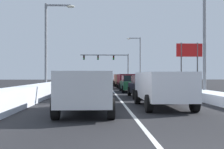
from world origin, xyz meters
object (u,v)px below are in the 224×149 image
suv_maroon_right_lane_fourth (127,80)px  street_lamp_right_near (199,25)px  sedan_navy_center_lane_third (96,83)px  suv_red_center_lane_fifth (97,79)px  suv_charcoal_center_lane_second (92,83)px  roadside_sign_right (189,55)px  street_lamp_left_mid (50,39)px  suv_white_right_lane_nearest (162,86)px  street_lamp_right_mid (138,56)px  sedan_green_right_lane_third (131,84)px  suv_silver_center_lane_nearest (86,88)px  suv_tan_right_lane_fifth (121,79)px  suv_gray_center_lane_fourth (95,80)px  traffic_light_gantry (111,61)px  sedan_black_right_lane_second (145,86)px

suv_maroon_right_lane_fourth → street_lamp_right_near: size_ratio=0.59×
sedan_navy_center_lane_third → suv_red_center_lane_fifth: bearing=90.0°
suv_charcoal_center_lane_second → roadside_sign_right: 18.60m
suv_red_center_lane_fifth → street_lamp_left_mid: 14.74m
suv_white_right_lane_nearest → street_lamp_right_mid: size_ratio=0.56×
sedan_green_right_lane_third → suv_silver_center_lane_nearest: suv_silver_center_lane_nearest is taller
suv_tan_right_lane_fifth → suv_silver_center_lane_nearest: bearing=-97.6°
sedan_green_right_lane_third → suv_tan_right_lane_fifth: size_ratio=0.92×
suv_gray_center_lane_fourth → traffic_light_gantry: size_ratio=0.46×
suv_maroon_right_lane_fourth → suv_tan_right_lane_fifth: same height
suv_tan_right_lane_fifth → suv_silver_center_lane_nearest: 26.74m
suv_silver_center_lane_nearest → street_lamp_right_near: street_lamp_right_near is taller
suv_red_center_lane_fifth → street_lamp_right_mid: bearing=59.3°
suv_white_right_lane_nearest → street_lamp_right_mid: street_lamp_right_mid is taller
suv_tan_right_lane_fifth → suv_silver_center_lane_nearest: size_ratio=1.00×
traffic_light_gantry → roadside_sign_right: traffic_light_gantry is taller
suv_charcoal_center_lane_second → sedan_black_right_lane_second: bearing=6.6°
suv_white_right_lane_nearest → street_lamp_right_near: (3.93, 5.75, 3.98)m
suv_charcoal_center_lane_second → traffic_light_gantry: 41.24m
suv_gray_center_lane_fourth → roadside_sign_right: size_ratio=0.89×
suv_silver_center_lane_nearest → traffic_light_gantry: bearing=86.4°
suv_maroon_right_lane_fourth → roadside_sign_right: (7.79, 1.40, 3.00)m
sedan_green_right_lane_third → suv_tan_right_lane_fifth: suv_tan_right_lane_fifth is taller
suv_white_right_lane_nearest → traffic_light_gantry: traffic_light_gantry is taller
roadside_sign_right → suv_white_right_lane_nearest: bearing=-111.8°
suv_white_right_lane_nearest → suv_charcoal_center_lane_second: (-3.52, 5.51, 0.00)m
suv_gray_center_lane_fourth → suv_white_right_lane_nearest: bearing=-79.4°
suv_silver_center_lane_nearest → street_lamp_left_mid: size_ratio=0.62×
street_lamp_right_near → street_lamp_right_mid: street_lamp_right_mid is taller
suv_maroon_right_lane_fourth → suv_red_center_lane_fifth: 7.76m
sedan_black_right_lane_second → suv_tan_right_lane_fifth: bearing=90.3°
street_lamp_left_mid → suv_gray_center_lane_fourth: bearing=62.7°
sedan_green_right_lane_third → suv_maroon_right_lane_fourth: bearing=88.1°
suv_red_center_lane_fifth → roadside_sign_right: size_ratio=0.89×
sedan_navy_center_lane_third → roadside_sign_right: 13.80m
suv_maroon_right_lane_fourth → street_lamp_right_mid: size_ratio=0.56×
street_lamp_right_near → sedan_green_right_lane_third: bearing=122.2°
suv_charcoal_center_lane_second → traffic_light_gantry: bearing=85.8°
sedan_black_right_lane_second → suv_maroon_right_lane_fourth: bearing=90.0°
suv_tan_right_lane_fifth → street_lamp_left_mid: street_lamp_left_mid is taller
sedan_green_right_lane_third → traffic_light_gantry: bearing=90.7°
sedan_black_right_lane_second → suv_maroon_right_lane_fourth: 12.53m
suv_charcoal_center_lane_second → suv_red_center_lane_fifth: bearing=89.6°
suv_charcoal_center_lane_second → street_lamp_left_mid: street_lamp_left_mid is taller
sedan_green_right_lane_third → sedan_navy_center_lane_third: (-3.29, 0.53, 0.00)m
suv_gray_center_lane_fourth → suv_red_center_lane_fifth: same height
suv_white_right_lane_nearest → street_lamp_right_near: street_lamp_right_near is taller
suv_gray_center_lane_fourth → sedan_black_right_lane_second: bearing=-74.3°
sedan_black_right_lane_second → suv_silver_center_lane_nearest: bearing=-115.7°
street_lamp_right_near → suv_tan_right_lane_fifth: bearing=101.6°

